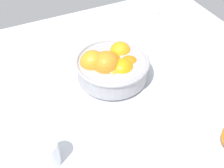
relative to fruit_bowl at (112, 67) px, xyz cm
name	(u,v)px	position (x,y,z in cm)	size (l,w,h in cm)	color
ground_plane	(113,104)	(-4.01, -9.28, -6.49)	(122.55, 109.82, 3.00)	silver
fruit_bowl	(112,67)	(0.00, 0.00, 0.00)	(23.63, 23.63, 11.50)	#99999E
second_glass	(49,155)	(-27.13, -21.56, -1.53)	(5.23, 5.23, 8.08)	white
spoon	(150,12)	(33.00, 31.38, -4.56)	(12.89, 9.47, 1.00)	silver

